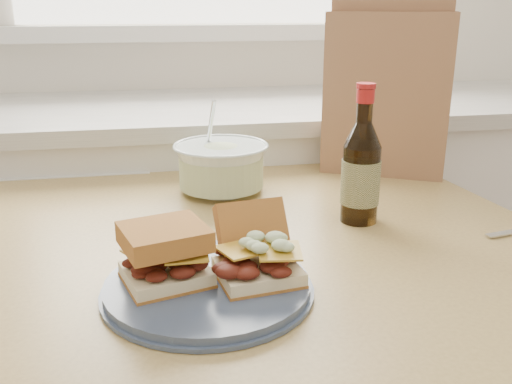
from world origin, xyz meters
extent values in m
cube|color=silver|center=(0.00, 1.70, 0.45)|extent=(2.40, 0.60, 0.90)
cube|color=silver|center=(0.00, 1.70, 0.92)|extent=(2.50, 0.64, 0.04)
cube|color=tan|center=(-0.04, 0.98, 0.81)|extent=(1.10, 1.10, 0.04)
cube|color=tan|center=(-0.52, 1.37, 0.39)|extent=(0.07, 0.07, 0.78)
cube|color=tan|center=(0.36, 1.46, 0.39)|extent=(0.07, 0.07, 0.78)
cylinder|color=#3F4C66|center=(-0.15, 0.78, 0.84)|extent=(0.29, 0.29, 0.02)
cube|color=#F6E7AD|center=(-0.21, 0.79, 0.86)|extent=(0.13, 0.13, 0.02)
cube|color=gold|center=(-0.21, 0.79, 0.89)|extent=(0.08, 0.08, 0.00)
cube|color=#AA742D|center=(-0.21, 0.79, 0.91)|extent=(0.13, 0.13, 0.03)
cube|color=#F6E7AD|center=(-0.08, 0.77, 0.86)|extent=(0.12, 0.11, 0.02)
cube|color=gold|center=(-0.08, 0.77, 0.89)|extent=(0.07, 0.07, 0.00)
cube|color=#AA742D|center=(-0.08, 0.84, 0.89)|extent=(0.11, 0.09, 0.09)
cone|color=white|center=(-0.08, 1.22, 0.88)|extent=(0.19, 0.19, 0.10)
cylinder|color=silver|center=(-0.08, 1.22, 0.87)|extent=(0.18, 0.18, 0.07)
torus|color=white|center=(-0.08, 1.22, 0.93)|extent=(0.20, 0.20, 0.01)
cylinder|color=silver|center=(-0.09, 1.25, 0.96)|extent=(0.02, 0.08, 0.13)
cylinder|color=black|center=(0.15, 1.00, 0.90)|extent=(0.07, 0.07, 0.14)
cone|color=black|center=(0.15, 1.00, 0.99)|extent=(0.07, 0.07, 0.04)
cylinder|color=black|center=(0.15, 1.00, 1.04)|extent=(0.03, 0.03, 0.06)
cylinder|color=#AE1717|center=(0.15, 1.00, 1.06)|extent=(0.03, 0.03, 0.02)
cylinder|color=#A71E20|center=(0.15, 1.00, 1.08)|extent=(0.03, 0.03, 0.01)
cylinder|color=#343D1E|center=(0.15, 1.00, 0.90)|extent=(0.07, 0.07, 0.08)
cube|color=#986B49|center=(0.34, 1.34, 1.01)|extent=(0.33, 0.29, 0.37)
camera|label=1|loc=(-0.22, 0.07, 1.21)|focal=40.00mm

